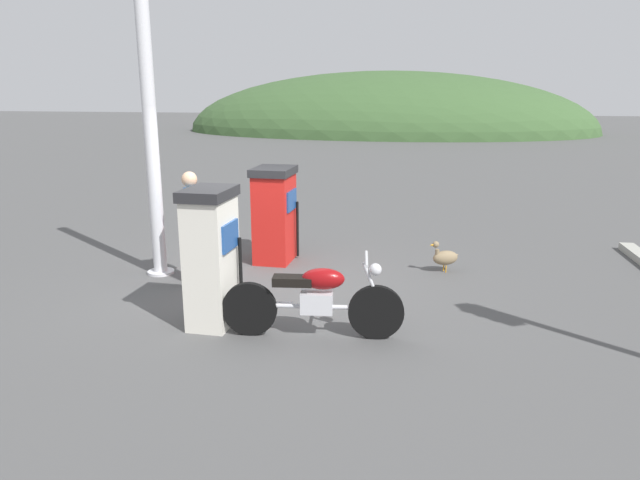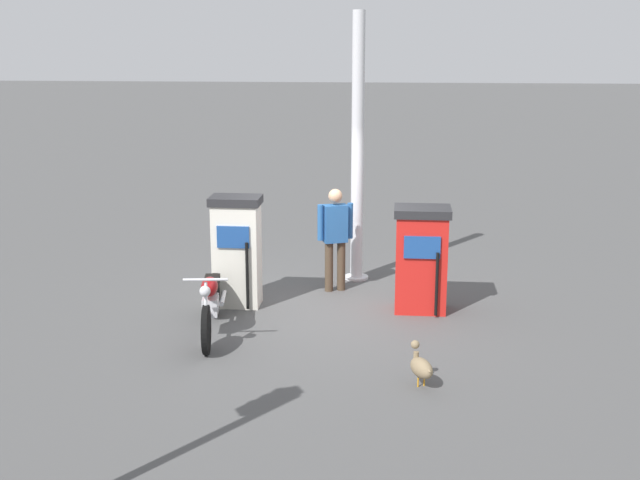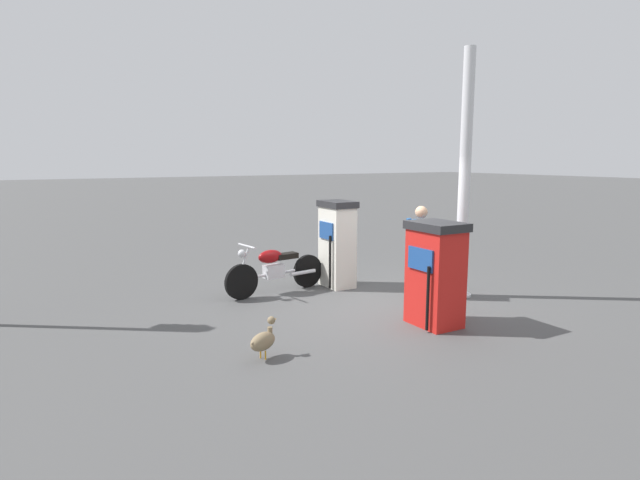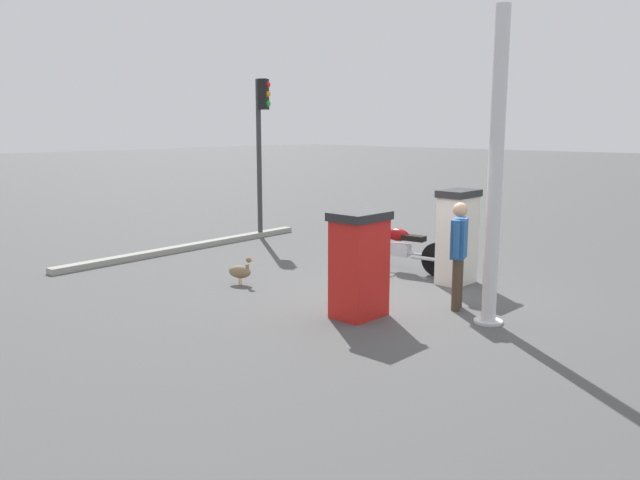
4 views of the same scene
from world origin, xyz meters
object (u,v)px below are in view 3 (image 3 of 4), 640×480
Objects in this scene: fuel_pump_far at (435,273)px; wandering_duck at (263,340)px; fuel_pump_near at (337,243)px; canopy_support_pole at (464,180)px; attendant_person at (420,245)px; motorcycle_near_pump at (275,269)px.

fuel_pump_far is 3.08× the size of wandering_duck.
fuel_pump_near is 3.82m from wandering_duck.
canopy_support_pole is (-1.54, 1.69, 1.23)m from fuel_pump_near.
wandering_duck is at bearing 44.04° from fuel_pump_near.
fuel_pump_near reaches higher than wandering_duck.
attendant_person is 1.37m from canopy_support_pole.
wandering_duck is at bearing 19.13° from attendant_person.
wandering_duck is (2.71, 2.62, -0.60)m from fuel_pump_near.
wandering_duck is at bearing 62.09° from motorcycle_near_pump.
fuel_pump_near reaches higher than motorcycle_near_pump.
attendant_person is at bearing 121.43° from fuel_pump_near.
fuel_pump_far is 2.24m from canopy_support_pole.
attendant_person is 3.83m from wandering_duck.
fuel_pump_far is at bearing 90.00° from fuel_pump_near.
wandering_duck is at bearing 12.37° from canopy_support_pole.
fuel_pump_near reaches higher than attendant_person.
attendant_person is 3.26× the size of wandering_duck.
canopy_support_pole is (-0.69, 0.30, 1.14)m from attendant_person.
attendant_person is (-0.85, 1.39, 0.09)m from fuel_pump_near.
fuel_pump_near is 1.07× the size of fuel_pump_far.
canopy_support_pole is (-4.25, -0.93, 1.83)m from wandering_duck.
canopy_support_pole is at bearing 132.26° from fuel_pump_near.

